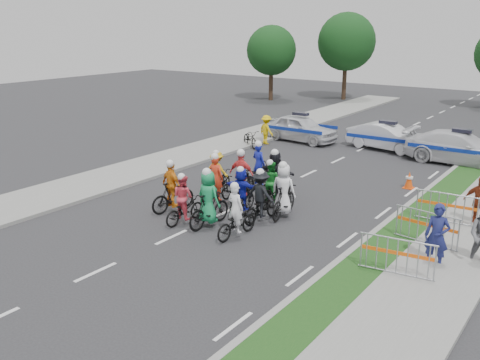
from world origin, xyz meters
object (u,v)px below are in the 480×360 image
Objects in this scene: police_car_1 at (387,137)px; tree_0 at (271,50)px; rider_8 at (271,188)px; rider_6 at (217,187)px; police_car_2 at (460,148)px; rider_4 at (261,201)px; rider_9 at (242,181)px; barrier_2 at (446,209)px; rider_12 at (259,173)px; barrier_1 at (426,229)px; rider_2 at (184,204)px; tree_3 at (346,42)px; barrier_0 at (397,258)px; rider_3 at (172,192)px; marshal_hiviz at (266,130)px; rider_11 at (275,178)px; parked_bike at (250,138)px; spectator_0 at (437,236)px; police_car_0 at (300,128)px; rider_7 at (284,196)px; spectator_2 at (479,202)px; cone_0 at (409,180)px; rider_1 at (209,204)px; rider_0 at (236,219)px; rider_10 at (217,176)px.

tree_0 reaches higher than police_car_1.
rider_6 is at bearing 21.79° from rider_8.
police_car_1 is 0.81× the size of police_car_2.
rider_9 is at bearing -33.00° from rider_4.
barrier_2 is (6.98, 1.78, -0.21)m from rider_9.
barrier_1 is (7.31, -2.03, -0.10)m from rider_12.
tree_3 is at bearing -70.83° from rider_2.
rider_6 is at bearing 154.04° from police_car_2.
barrier_2 is at bearing 90.00° from barrier_0.
rider_3 is 4.18m from rider_12.
marshal_hiviz is at bearing -68.14° from rider_9.
rider_11 reaches higher than parked_bike.
rider_12 is at bearing -92.03° from rider_3.
spectator_0 is (6.23, -12.88, 0.21)m from police_car_1.
parked_bike is at bearing 106.70° from police_car_2.
marshal_hiviz is 14.75m from barrier_1.
rider_12 reaches higher than rider_11.
spectator_0 is 1.02× the size of parked_bike.
rider_12 is 0.47× the size of police_car_0.
rider_4 is 0.94× the size of rider_7.
spectator_2 is 5.21m from barrier_0.
spectator_2 is at bearing -161.65° from police_car_2.
rider_11 is 10.60m from police_car_2.
marshal_hiviz is at bearing 151.92° from police_car_0.
tree_3 reaches higher than cone_0.
barrier_2 is at bearing -171.28° from rider_9.
cone_0 is at bearing -116.72° from rider_2.
rider_8 is 0.29× the size of tree_0.
police_car_1 reaches higher than barrier_2.
rider_7 is 30.68m from tree_3.
parked_bike is (-0.30, -1.14, -0.33)m from marshal_hiviz.
rider_12 is (-0.98, 4.47, -0.12)m from rider_1.
rider_1 is 32.24m from tree_3.
rider_1 reaches higher than police_car_1.
police_car_1 is 11.02m from barrier_2.
rider_4 is 11.24m from parked_bike.
rider_0 is 4.56m from rider_10.
rider_6 is 12.31m from police_car_1.
barrier_1 is at bearing -178.68° from rider_6.
police_car_0 is (-4.57, 10.37, 0.08)m from rider_8.
rider_0 is 1.04× the size of rider_2.
rider_11 is (1.46, 1.73, 0.18)m from rider_6.
rider_3 is at bearing 55.71° from rider_9.
barrier_2 is 30.41m from tree_0.
rider_12 is at bearing -179.03° from barrier_2.
spectator_0 is at bearing 63.73° from barrier_0.
tree_3 reaches higher than rider_11.
rider_10 is 26.85m from tree_0.
rider_9 is (-1.77, 1.40, 0.05)m from rider_4.
rider_10 is (-3.23, 3.21, 0.09)m from rider_0.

